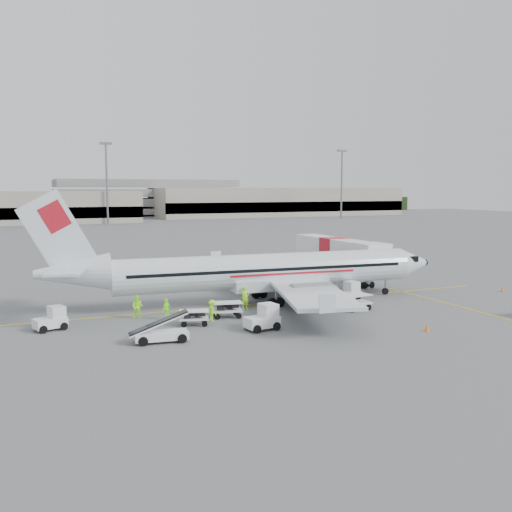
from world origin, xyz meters
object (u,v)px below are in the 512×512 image
Objects in this scene: belt_loader at (161,323)px; aircraft at (268,248)px; tug_fore at (347,292)px; tug_mid at (262,317)px; tug_aft at (50,319)px; jet_bridge at (334,259)px.

aircraft is at bearing 44.26° from belt_loader.
belt_loader is at bearing -165.47° from tug_fore.
tug_aft is at bearing 149.06° from tug_mid.
jet_bridge is 28.99m from belt_loader.
tug_fore is 1.05× the size of tug_aft.
tug_fore is at bearing 22.27° from tug_mid.
tug_mid is at bearing -112.81° from aircraft.
tug_fore is at bearing 26.75° from belt_loader.
belt_loader reaches higher than tug_fore.
tug_aft is (-24.05, -0.66, -0.04)m from tug_fore.
jet_bridge is 31.54m from tug_aft.
tug_mid is at bearing -40.98° from tug_aft.
tug_fore is at bearing -14.65° from aircraft.
tug_mid reaches higher than tug_fore.
tug_fore reaches higher than tug_aft.
jet_bridge is (11.76, 8.76, -2.47)m from aircraft.
tug_mid is (-16.00, -17.21, -1.34)m from jet_bridge.
tug_mid is 1.10× the size of tug_aft.
aircraft reaches higher than tug_mid.
tug_mid is 14.44m from tug_aft.
jet_bridge is at bearing 3.51° from tug_aft.
aircraft reaches higher than tug_fore.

